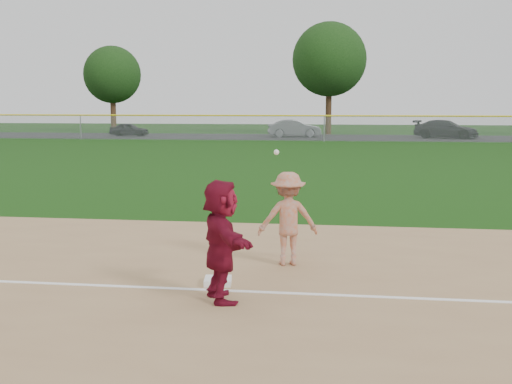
# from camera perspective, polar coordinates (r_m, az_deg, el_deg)

# --- Properties ---
(ground) EXTENTS (160.00, 160.00, 0.00)m
(ground) POSITION_cam_1_polar(r_m,az_deg,el_deg) (11.09, -1.08, -7.74)
(ground) COLOR #133C0B
(ground) RESTS_ON ground
(foul_line) EXTENTS (60.00, 0.10, 0.01)m
(foul_line) POSITION_cam_1_polar(r_m,az_deg,el_deg) (10.32, -1.79, -8.79)
(foul_line) COLOR white
(foul_line) RESTS_ON infield_dirt
(parking_asphalt) EXTENTS (120.00, 10.00, 0.01)m
(parking_asphalt) POSITION_cam_1_polar(r_m,az_deg,el_deg) (56.64, 6.28, 4.86)
(parking_asphalt) COLOR black
(parking_asphalt) RESTS_ON ground
(first_base) EXTENTS (0.50, 0.50, 0.10)m
(first_base) POSITION_cam_1_polar(r_m,az_deg,el_deg) (10.73, -3.40, -7.90)
(first_base) COLOR white
(first_base) RESTS_ON infield_dirt
(base_runner) EXTENTS (1.21, 1.79, 1.85)m
(base_runner) POSITION_cam_1_polar(r_m,az_deg,el_deg) (9.65, -3.13, -4.33)
(base_runner) COLOR maroon
(base_runner) RESTS_ON infield_dirt
(car_left) EXTENTS (3.51, 1.46, 1.19)m
(car_left) POSITION_cam_1_polar(r_m,az_deg,el_deg) (59.71, -11.21, 5.49)
(car_left) COLOR black
(car_left) RESTS_ON parking_asphalt
(car_mid) EXTENTS (4.82, 2.48, 1.51)m
(car_mid) POSITION_cam_1_polar(r_m,az_deg,el_deg) (56.73, 3.41, 5.67)
(car_mid) COLOR #575A5F
(car_mid) RESTS_ON parking_asphalt
(car_right) EXTENTS (5.75, 3.87, 1.55)m
(car_right) POSITION_cam_1_polar(r_m,az_deg,el_deg) (56.94, 16.53, 5.38)
(car_right) COLOR black
(car_right) RESTS_ON parking_asphalt
(first_base_play) EXTENTS (1.23, 0.97, 2.17)m
(first_base_play) POSITION_cam_1_polar(r_m,az_deg,el_deg) (11.82, 2.86, -2.37)
(first_base_play) COLOR #9A9A9D
(first_base_play) RESTS_ON infield_dirt
(outfield_fence) EXTENTS (110.00, 0.12, 110.00)m
(outfield_fence) POSITION_cam_1_polar(r_m,az_deg,el_deg) (50.58, 6.10, 6.72)
(outfield_fence) COLOR #999EA0
(outfield_fence) RESTS_ON ground
(tree_1) EXTENTS (5.80, 5.80, 8.75)m
(tree_1) POSITION_cam_1_polar(r_m,az_deg,el_deg) (67.87, -12.66, 10.13)
(tree_1) COLOR #3E2716
(tree_1) RESTS_ON ground
(tree_2) EXTENTS (7.00, 7.00, 10.58)m
(tree_2) POSITION_cam_1_polar(r_m,az_deg,el_deg) (62.20, 6.53, 11.63)
(tree_2) COLOR #372414
(tree_2) RESTS_ON ground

